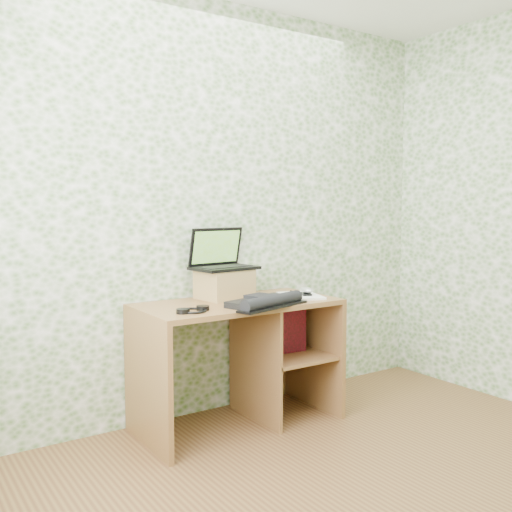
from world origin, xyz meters
TOP-DOWN VIEW (x-y plane):
  - wall_back at (0.00, 1.75)m, footprint 3.50×0.00m
  - desk at (0.08, 1.47)m, footprint 1.20×0.60m
  - riser at (-0.01, 1.58)m, footprint 0.33×0.28m
  - laptop at (-0.01, 1.63)m, footprint 0.41×0.31m
  - keyboard at (0.06, 1.23)m, footprint 0.52×0.39m
  - headphones at (-0.38, 1.29)m, footprint 0.21×0.17m
  - notepad at (0.42, 1.37)m, footprint 0.29×0.36m
  - mouse at (0.45, 1.34)m, footprint 0.11×0.12m
  - pen at (0.45, 1.43)m, footprint 0.01×0.15m
  - red_box at (0.38, 1.44)m, footprint 0.23×0.08m

SIDE VIEW (x-z plane):
  - desk at x=0.08m, z-range 0.11..0.86m
  - red_box at x=0.38m, z-range 0.39..0.66m
  - notepad at x=0.42m, z-range 0.75..0.76m
  - headphones at x=-0.38m, z-range 0.75..0.77m
  - pen at x=0.45m, z-range 0.76..0.77m
  - keyboard at x=0.06m, z-range 0.74..0.81m
  - mouse at x=0.45m, z-range 0.76..0.80m
  - riser at x=-0.01m, z-range 0.75..0.93m
  - laptop at x=-0.01m, z-range 0.86..1.12m
  - wall_back at x=0.00m, z-range -0.45..3.05m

